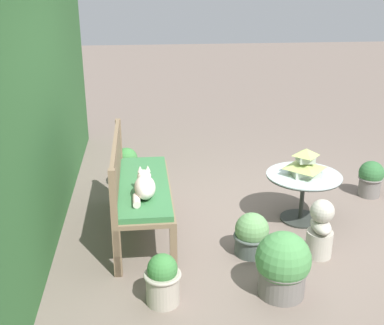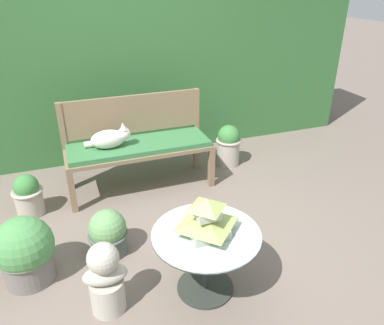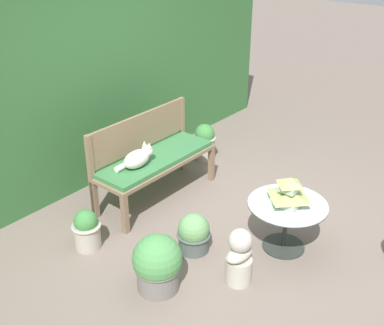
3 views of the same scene
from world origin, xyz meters
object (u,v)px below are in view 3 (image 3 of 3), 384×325
at_px(pagoda_birdhouse, 289,193).
at_px(potted_plant_bench_right, 205,142).
at_px(garden_bench, 156,162).
at_px(patio_table, 287,213).
at_px(potted_plant_path_edge, 87,229).
at_px(potted_plant_hedge_corner, 158,264).
at_px(cat, 138,158).
at_px(garden_bust, 239,257).
at_px(potted_plant_bench_left, 194,234).

relative_size(pagoda_birdhouse, potted_plant_bench_right, 0.68).
bearing_deg(garden_bench, patio_table, -86.67).
height_order(potted_plant_bench_right, potted_plant_path_edge, potted_plant_bench_right).
height_order(pagoda_birdhouse, potted_plant_bench_right, pagoda_birdhouse).
distance_m(pagoda_birdhouse, potted_plant_path_edge, 1.98).
xyz_separation_m(garden_bench, potted_plant_path_edge, (-1.13, -0.12, -0.25)).
bearing_deg(potted_plant_bench_right, potted_plant_hedge_corner, -151.00).
relative_size(cat, garden_bust, 0.84).
height_order(pagoda_birdhouse, garden_bust, pagoda_birdhouse).
xyz_separation_m(cat, potted_plant_hedge_corner, (-0.83, -1.05, -0.37)).
relative_size(garden_bench, potted_plant_bench_left, 3.80).
xyz_separation_m(pagoda_birdhouse, potted_plant_bench_right, (1.03, 1.80, -0.37)).
bearing_deg(pagoda_birdhouse, potted_plant_bench_right, 60.29).
distance_m(garden_bench, garden_bust, 1.68).
bearing_deg(garden_bench, pagoda_birdhouse, -86.67).
bearing_deg(potted_plant_path_edge, cat, 7.48).
bearing_deg(potted_plant_hedge_corner, garden_bench, 43.38).
distance_m(potted_plant_hedge_corner, potted_plant_bench_left, 0.63).
distance_m(garden_bench, potted_plant_bench_right, 1.16).
xyz_separation_m(garden_bench, patio_table, (0.09, -1.62, -0.06)).
distance_m(cat, potted_plant_bench_left, 1.06).
bearing_deg(potted_plant_path_edge, garden_bust, -69.88).
height_order(patio_table, pagoda_birdhouse, pagoda_birdhouse).
distance_m(pagoda_birdhouse, garden_bust, 0.79).
bearing_deg(potted_plant_path_edge, potted_plant_hedge_corner, -89.50).
relative_size(garden_bust, potted_plant_bench_left, 1.38).
bearing_deg(potted_plant_path_edge, garden_bench, 6.03).
height_order(garden_bust, potted_plant_path_edge, garden_bust).
distance_m(garden_bench, potted_plant_bench_left, 1.11).
bearing_deg(garden_bust, cat, 82.46).
relative_size(garden_bench, potted_plant_hedge_corner, 2.83).
relative_size(patio_table, pagoda_birdhouse, 2.21).
bearing_deg(cat, garden_bench, 0.84).
relative_size(cat, patio_table, 0.61).
distance_m(pagoda_birdhouse, potted_plant_hedge_corner, 1.39).
xyz_separation_m(cat, potted_plant_path_edge, (-0.84, -0.11, -0.42)).
relative_size(cat, potted_plant_bench_right, 0.92).
bearing_deg(potted_plant_bench_left, potted_plant_hedge_corner, -170.63).
bearing_deg(potted_plant_bench_right, pagoda_birdhouse, -119.71).
height_order(cat, potted_plant_bench_left, cat).
bearing_deg(potted_plant_bench_right, potted_plant_path_edge, -172.30).
relative_size(patio_table, potted_plant_hedge_corner, 1.42).
bearing_deg(patio_table, pagoda_birdhouse, 90.00).
bearing_deg(cat, potted_plant_hedge_corner, -129.32).
distance_m(cat, garden_bust, 1.62).
xyz_separation_m(cat, patio_table, (0.39, -1.61, -0.23)).
relative_size(cat, potted_plant_path_edge, 1.11).
bearing_deg(garden_bust, potted_plant_bench_right, 49.07).
distance_m(patio_table, potted_plant_bench_left, 0.92).
relative_size(garden_bench, pagoda_birdhouse, 4.41).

